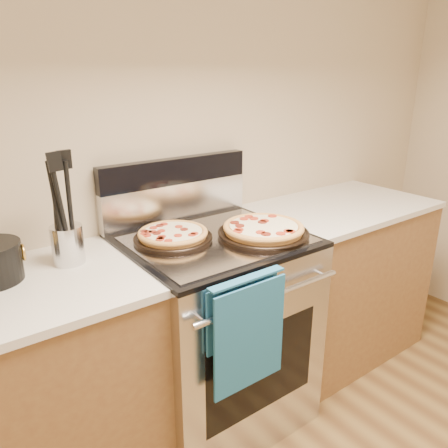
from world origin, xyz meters
TOP-DOWN VIEW (x-y plane):
  - wall_back at (0.00, 2.00)m, footprint 4.00×0.00m
  - range_body at (0.00, 1.65)m, footprint 0.76×0.68m
  - oven_window at (0.00, 1.31)m, footprint 0.56×0.01m
  - cooktop at (0.00, 1.65)m, footprint 0.76×0.68m
  - backsplash_lower at (0.00, 1.96)m, footprint 0.76×0.06m
  - backsplash_upper at (0.00, 1.96)m, footprint 0.76×0.06m
  - oven_handle at (0.00, 1.27)m, footprint 0.70×0.03m
  - dish_towel at (-0.12, 1.27)m, footprint 0.32×0.05m
  - foil_sheet at (0.00, 1.62)m, footprint 0.70×0.55m
  - cabinet_left at (-0.88, 1.68)m, footprint 1.00×0.62m
  - cabinet_right at (0.88, 1.68)m, footprint 1.00×0.62m
  - countertop_right at (0.88, 1.68)m, footprint 1.02×0.64m
  - pepperoni_pizza_back at (-0.16, 1.72)m, footprint 0.40×0.40m
  - pepperoni_pizza_front at (0.18, 1.53)m, footprint 0.41×0.41m
  - utensil_crock at (-0.58, 1.78)m, footprint 0.15×0.15m

SIDE VIEW (x-z plane):
  - cabinet_left at x=-0.88m, z-range 0.00..0.88m
  - cabinet_right at x=0.88m, z-range 0.00..0.88m
  - range_body at x=0.00m, z-range 0.00..0.90m
  - oven_window at x=0.00m, z-range 0.25..0.65m
  - dish_towel at x=-0.12m, z-range 0.49..0.91m
  - oven_handle at x=0.00m, z-range 0.79..0.81m
  - countertop_right at x=0.88m, z-range 0.88..0.91m
  - cooktop at x=0.00m, z-range 0.90..0.92m
  - foil_sheet at x=0.00m, z-range 0.92..0.93m
  - pepperoni_pizza_back at x=-0.16m, z-range 0.93..0.97m
  - pepperoni_pizza_front at x=0.18m, z-range 0.93..0.98m
  - utensil_crock at x=-0.58m, z-range 0.91..1.06m
  - backsplash_lower at x=0.00m, z-range 0.92..1.10m
  - backsplash_upper at x=0.00m, z-range 1.10..1.22m
  - wall_back at x=0.00m, z-range -0.65..3.35m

